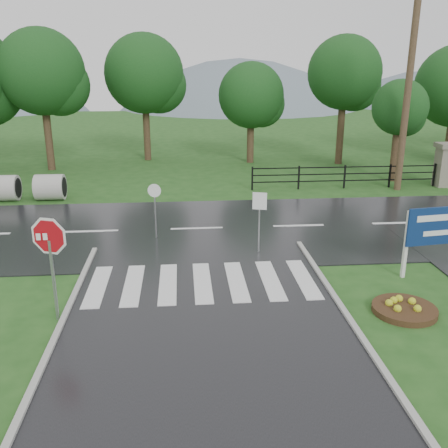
{
  "coord_description": "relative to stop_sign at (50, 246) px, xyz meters",
  "views": [
    {
      "loc": [
        -0.51,
        -8.28,
        6.16
      ],
      "look_at": [
        0.72,
        6.0,
        1.5
      ],
      "focal_mm": 40.0,
      "sensor_mm": 36.0,
      "label": 1
    }
  ],
  "objects": [
    {
      "name": "main_road",
      "position": [
        3.72,
        6.77,
        -1.97
      ],
      "size": [
        90.0,
        8.0,
        0.04
      ],
      "primitive_type": "cube",
      "color": "black",
      "rests_on": "ground"
    },
    {
      "name": "ground",
      "position": [
        3.72,
        -3.23,
        -1.97
      ],
      "size": [
        120.0,
        120.0,
        0.0
      ],
      "primitive_type": "plane",
      "color": "#204C19",
      "rests_on": "ground"
    },
    {
      "name": "flower_bed",
      "position": [
        8.83,
        -0.41,
        -1.85
      ],
      "size": [
        1.64,
        1.64,
        0.33
      ],
      "color": "#332111",
      "rests_on": "ground"
    },
    {
      "name": "estate_billboard",
      "position": [
        10.88,
        1.76,
        -0.47
      ],
      "size": [
        2.48,
        0.39,
        2.18
      ],
      "color": "silver",
      "rests_on": "ground"
    },
    {
      "name": "hills",
      "position": [
        7.21,
        61.77,
        -17.51
      ],
      "size": [
        102.0,
        48.0,
        48.0
      ],
      "color": "slate",
      "rests_on": "ground"
    },
    {
      "name": "utility_pole_east",
      "position": [
        14.08,
        12.27,
        3.1
      ],
      "size": [
        1.71,
        0.68,
        9.98
      ],
      "color": "#473523",
      "rests_on": "ground"
    },
    {
      "name": "entrance_tree_left",
      "position": [
        14.67,
        14.27,
        1.89
      ],
      "size": [
        2.89,
        2.89,
        5.37
      ],
      "color": "#3D2B1C",
      "rests_on": "ground"
    },
    {
      "name": "fence_west",
      "position": [
        11.47,
        12.77,
        -1.25
      ],
      "size": [
        9.58,
        0.08,
        1.2
      ],
      "color": "black",
      "rests_on": "ground"
    },
    {
      "name": "stop_sign",
      "position": [
        0.0,
        0.0,
        0.0
      ],
      "size": [
        1.2,
        0.44,
        2.85
      ],
      "color": "#939399",
      "rests_on": "ground"
    },
    {
      "name": "pillar_west",
      "position": [
        16.72,
        12.77,
        -0.79
      ],
      "size": [
        1.0,
        1.0,
        2.24
      ],
      "color": "gray",
      "rests_on": "ground"
    },
    {
      "name": "reg_sign_small",
      "position": [
        5.72,
        4.08,
        -0.47
      ],
      "size": [
        0.46,
        0.15,
        2.12
      ],
      "color": "#939399",
      "rests_on": "ground"
    },
    {
      "name": "treeline",
      "position": [
        4.72,
        20.77,
        -1.97
      ],
      "size": [
        83.2,
        5.2,
        10.0
      ],
      "color": "#123B15",
      "rests_on": "ground"
    },
    {
      "name": "reg_sign_round",
      "position": [
        2.21,
        5.81,
        -0.65
      ],
      "size": [
        0.48,
        0.11,
        2.07
      ],
      "color": "#939399",
      "rests_on": "ground"
    },
    {
      "name": "crosswalk",
      "position": [
        3.72,
        1.77,
        -1.91
      ],
      "size": [
        6.5,
        2.8,
        0.02
      ],
      "color": "silver",
      "rests_on": "ground"
    }
  ]
}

